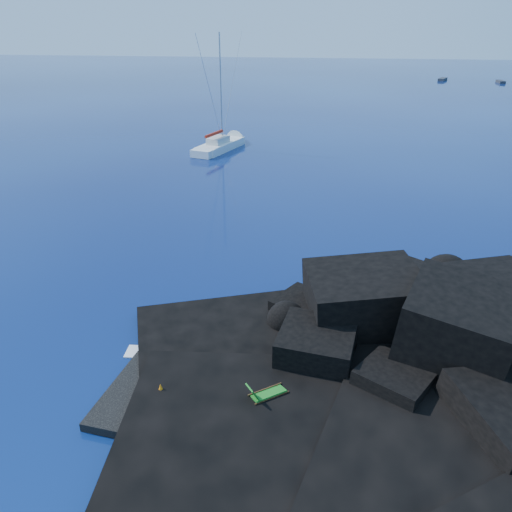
{
  "coord_description": "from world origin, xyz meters",
  "views": [
    {
      "loc": [
        8.14,
        -14.21,
        13.13
      ],
      "look_at": [
        4.51,
        9.13,
        2.0
      ],
      "focal_mm": 35.0,
      "sensor_mm": 36.0,
      "label": 1
    }
  ],
  "objects": [
    {
      "name": "deck_chair",
      "position": [
        6.36,
        0.2,
        0.86
      ],
      "size": [
        1.57,
        1.42,
        1.02
      ],
      "primitive_type": null,
      "rotation": [
        0.0,
        0.0,
        0.66
      ],
      "color": "#1A761E",
      "rests_on": "beach"
    },
    {
      "name": "distant_boat_a",
      "position": [
        33.54,
        120.37,
        0.0
      ],
      "size": [
        2.94,
        4.67,
        0.6
      ],
      "primitive_type": "cube",
      "rotation": [
        0.0,
        0.0,
        -0.38
      ],
      "color": "#292A2F",
      "rests_on": "ground"
    },
    {
      "name": "surf_foam",
      "position": [
        5.0,
        5.0,
        0.0
      ],
      "size": [
        10.0,
        8.0,
        0.06
      ],
      "primitive_type": null,
      "color": "white",
      "rests_on": "ground"
    },
    {
      "name": "headland",
      "position": [
        13.0,
        3.0,
        0.0
      ],
      "size": [
        24.0,
        24.0,
        3.6
      ],
      "primitive_type": null,
      "color": "black",
      "rests_on": "ground"
    },
    {
      "name": "sailboat",
      "position": [
        -4.47,
        40.6,
        0.0
      ],
      "size": [
        5.65,
        11.9,
        12.25
      ],
      "primitive_type": null,
      "rotation": [
        0.0,
        0.0,
        -0.29
      ],
      "color": "white",
      "rests_on": "ground"
    },
    {
      "name": "marker_cone",
      "position": [
        2.33,
        -0.14,
        0.61
      ],
      "size": [
        0.4,
        0.4,
        0.51
      ],
      "primitive_type": "cone",
      "rotation": [
        0.0,
        0.0,
        -0.23
      ],
      "color": "orange",
      "rests_on": "beach"
    },
    {
      "name": "distant_boat_b",
      "position": [
        46.19,
        117.22,
        0.0
      ],
      "size": [
        1.27,
        4.04,
        0.54
      ],
      "primitive_type": "cube",
      "rotation": [
        0.0,
        0.0,
        -0.0
      ],
      "color": "#292A2F",
      "rests_on": "ground"
    },
    {
      "name": "towel",
      "position": [
        3.07,
        0.92,
        0.38
      ],
      "size": [
        2.11,
        1.31,
        0.05
      ],
      "primitive_type": "cube",
      "rotation": [
        0.0,
        0.0,
        -0.2
      ],
      "color": "silver",
      "rests_on": "beach"
    },
    {
      "name": "ground",
      "position": [
        0.0,
        0.0,
        0.0
      ],
      "size": [
        400.0,
        400.0,
        0.0
      ],
      "primitive_type": "plane",
      "color": "#030837",
      "rests_on": "ground"
    },
    {
      "name": "beach",
      "position": [
        4.5,
        0.5,
        0.0
      ],
      "size": [
        9.08,
        6.86,
        0.7
      ],
      "primitive_type": "cube",
      "rotation": [
        0.0,
        0.0,
        -0.1
      ],
      "color": "black",
      "rests_on": "ground"
    },
    {
      "name": "sunbather",
      "position": [
        3.07,
        0.92,
        0.51
      ],
      "size": [
        1.66,
        0.71,
        0.22
      ],
      "primitive_type": null,
      "rotation": [
        0.0,
        0.0,
        -0.2
      ],
      "color": "tan",
      "rests_on": "towel"
    }
  ]
}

